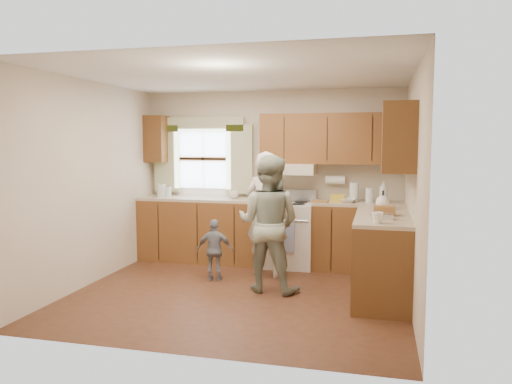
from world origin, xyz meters
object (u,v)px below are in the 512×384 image
(stove, at_px, (287,233))
(woman_left, at_px, (266,214))
(woman_right, at_px, (269,224))
(child, at_px, (215,250))

(stove, distance_m, woman_left, 0.73)
(woman_right, bearing_deg, woman_left, -66.74)
(woman_left, bearing_deg, stove, -90.62)
(woman_right, xyz_separation_m, child, (-0.75, 0.25, -0.41))
(stove, xyz_separation_m, woman_right, (0.00, -1.23, 0.34))
(stove, bearing_deg, woman_right, -89.98)
(stove, relative_size, child, 1.36)
(stove, distance_m, child, 1.24)
(woman_left, relative_size, child, 2.08)
(woman_left, xyz_separation_m, woman_right, (0.16, -0.62, -0.02))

